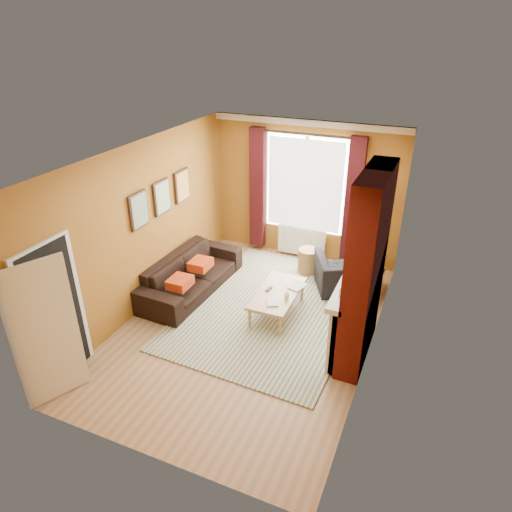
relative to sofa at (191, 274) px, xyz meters
name	(u,v)px	position (x,y,z in m)	size (l,w,h in m)	color
ground	(250,325)	(1.42, -0.58, -0.34)	(5.50, 5.50, 0.00)	olive
room_walls	(296,249)	(2.06, -0.31, 1.05)	(3.82, 5.54, 2.83)	#8F5C1B
striped_rug	(273,308)	(1.60, 0.01, -0.33)	(2.88, 3.89, 0.02)	#32568A
sofa	(191,274)	(0.00, 0.00, 0.00)	(2.30, 0.90, 0.67)	black
armchair	(347,274)	(2.59, 1.09, 0.01)	(1.06, 0.93, 0.69)	black
coffee_table	(277,294)	(1.71, -0.10, 0.05)	(0.65, 1.29, 0.43)	tan
wicker_stool	(308,261)	(1.75, 1.48, -0.09)	(0.50, 0.50, 0.49)	olive
floor_lamp	(379,215)	(2.97, 1.57, 1.04)	(0.31, 0.31, 1.74)	black
book_a	(266,302)	(1.66, -0.47, 0.10)	(0.19, 0.25, 0.02)	#999999
book_b	(292,284)	(1.85, 0.22, 0.10)	(0.22, 0.31, 0.02)	#999999
mug	(287,296)	(1.91, -0.23, 0.14)	(0.10, 0.10, 0.09)	#999999
tv_remote	(269,289)	(1.55, -0.08, 0.10)	(0.07, 0.17, 0.02)	#262629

